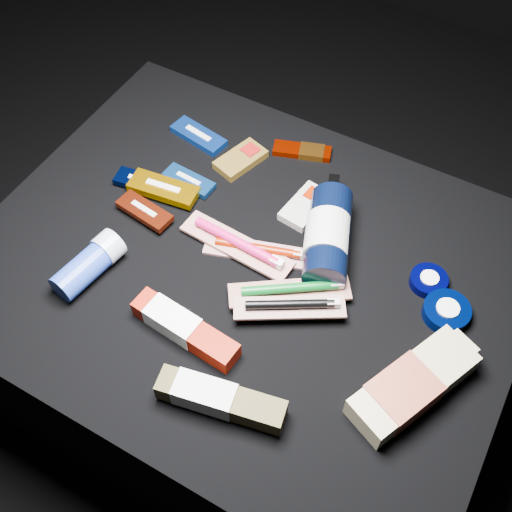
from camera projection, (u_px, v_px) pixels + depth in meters
The scene contains 21 objects.
ground at pixel (248, 361), 1.49m from camera, with size 3.00×3.00×0.00m, color black.
cloth_table at pixel (247, 318), 1.33m from camera, with size 0.98×0.78×0.40m, color black.
luna_bar_0 at pixel (199, 136), 1.35m from camera, with size 0.13×0.07×0.02m.
luna_bar_1 at pixel (189, 181), 1.27m from camera, with size 0.11×0.05×0.01m.
luna_bar_2 at pixel (142, 182), 1.27m from camera, with size 0.12×0.06×0.01m.
luna_bar_3 at pixel (164, 189), 1.25m from camera, with size 0.14×0.07×0.02m.
luna_bar_4 at pixel (145, 211), 1.22m from camera, with size 0.12×0.06×0.01m.
clif_bar_0 at pixel (242, 158), 1.31m from camera, with size 0.09×0.12×0.02m.
clif_bar_1 at pixel (307, 205), 1.24m from camera, with size 0.07×0.11×0.02m.
power_bar at pixel (305, 151), 1.32m from camera, with size 0.12×0.07×0.01m.
lotion_bottle at pixel (328, 236), 1.15m from camera, with size 0.14×0.25×0.08m.
cream_tin_upper at pixel (429, 281), 1.13m from camera, with size 0.07×0.07×0.02m.
cream_tin_lower at pixel (446, 311), 1.10m from camera, with size 0.08×0.08×0.03m.
bodywash_bottle at pixel (411, 386), 1.00m from camera, with size 0.16×0.24×0.05m.
deodorant_stick at pixel (90, 264), 1.13m from camera, with size 0.08×0.14×0.06m.
toothbrush_pack_0 at pixel (259, 250), 1.17m from camera, with size 0.20×0.11×0.02m.
toothbrush_pack_1 at pixel (238, 245), 1.17m from camera, with size 0.23×0.07×0.02m.
toothbrush_pack_2 at pixel (291, 290), 1.11m from camera, with size 0.20×0.16×0.02m.
toothbrush_pack_3 at pixel (291, 306), 1.08m from camera, with size 0.19×0.14×0.02m.
toothpaste_carton_red at pixel (181, 327), 1.07m from camera, with size 0.20×0.06×0.04m.
toothpaste_carton_green at pixel (215, 398), 0.99m from camera, with size 0.21×0.08×0.04m.
Camera 1 is at (0.34, -0.58, 1.36)m, focal length 45.00 mm.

